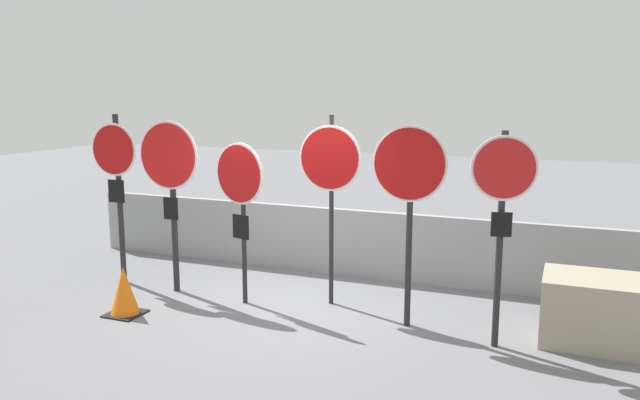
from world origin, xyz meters
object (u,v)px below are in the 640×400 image
object	(u,v)px
stop_sign_0	(116,171)
stop_sign_5	(503,198)
stop_sign_4	(409,182)
storage_crate	(592,310)
stop_sign_3	(330,170)
stop_sign_1	(170,173)
stop_sign_2	(240,188)
traffic_cone_0	(124,291)

from	to	relation	value
stop_sign_0	stop_sign_5	bearing A→B (deg)	-4.02
stop_sign_4	storage_crate	xyz separation A→B (m)	(2.06, 0.30, -1.39)
stop_sign_0	stop_sign_5	xyz separation A→B (m)	(5.42, -0.37, 0.01)
stop_sign_3	stop_sign_5	size ratio (longest dim) A/B	1.04
stop_sign_5	stop_sign_1	bearing A→B (deg)	162.11
stop_sign_0	storage_crate	distance (m)	6.53
stop_sign_2	stop_sign_4	size ratio (longest dim) A/B	0.89
stop_sign_2	storage_crate	size ratio (longest dim) A/B	2.00
stop_sign_0	storage_crate	xyz separation A→B (m)	(6.40, 0.17, -1.30)
stop_sign_5	stop_sign_0	bearing A→B (deg)	162.17
stop_sign_3	storage_crate	distance (m)	3.50
stop_sign_1	storage_crate	distance (m)	5.59
stop_sign_2	stop_sign_1	bearing A→B (deg)	-169.03
stop_sign_3	stop_sign_5	distance (m)	2.31
stop_sign_0	storage_crate	size ratio (longest dim) A/B	2.31
stop_sign_4	stop_sign_2	bearing A→B (deg)	-178.61
stop_sign_1	storage_crate	xyz separation A→B (m)	(5.43, 0.23, -1.32)
stop_sign_3	storage_crate	xyz separation A→B (m)	(3.20, -0.09, -1.43)
stop_sign_0	stop_sign_4	xyz separation A→B (m)	(4.34, -0.13, 0.09)
stop_sign_2	stop_sign_3	xyz separation A→B (m)	(1.09, 0.41, 0.24)
stop_sign_0	stop_sign_2	bearing A→B (deg)	-3.98
traffic_cone_0	stop_sign_4	bearing A→B (deg)	15.24
stop_sign_2	storage_crate	distance (m)	4.46
stop_sign_0	stop_sign_1	world-z (taller)	stop_sign_0
stop_sign_2	traffic_cone_0	xyz separation A→B (m)	(-1.19, -0.92, -1.26)
traffic_cone_0	storage_crate	size ratio (longest dim) A/B	0.58
stop_sign_2	stop_sign_3	distance (m)	1.19
storage_crate	stop_sign_1	bearing A→B (deg)	-177.54
stop_sign_1	stop_sign_2	bearing A→B (deg)	-2.71
stop_sign_2	stop_sign_5	world-z (taller)	stop_sign_5
traffic_cone_0	storage_crate	xyz separation A→B (m)	(5.48, 1.23, 0.08)
stop_sign_2	stop_sign_4	world-z (taller)	stop_sign_4
stop_sign_1	stop_sign_5	xyz separation A→B (m)	(4.45, -0.31, -0.02)
stop_sign_2	stop_sign_5	size ratio (longest dim) A/B	0.90
stop_sign_3	traffic_cone_0	size ratio (longest dim) A/B	4.01
stop_sign_0	stop_sign_4	world-z (taller)	stop_sign_0
stop_sign_0	storage_crate	world-z (taller)	stop_sign_0
stop_sign_0	stop_sign_3	xyz separation A→B (m)	(3.20, 0.26, 0.13)
stop_sign_0	traffic_cone_0	bearing A→B (deg)	-49.21
stop_sign_1	storage_crate	bearing A→B (deg)	3.85
stop_sign_4	stop_sign_3	bearing A→B (deg)	161.96
stop_sign_1	stop_sign_2	world-z (taller)	stop_sign_1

